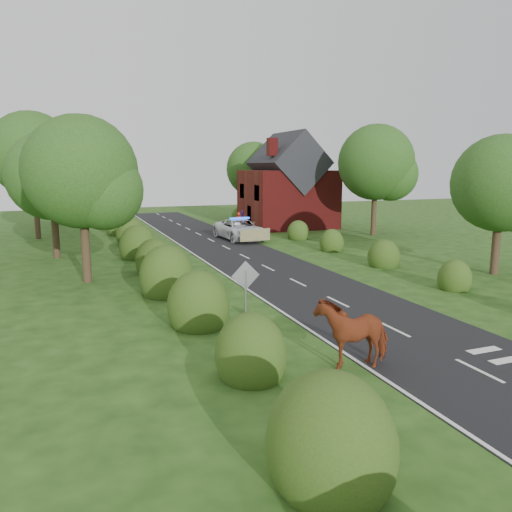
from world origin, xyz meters
name	(u,v)px	position (x,y,z in m)	size (l,w,h in m)	color
ground	(394,330)	(0.00, 0.00, 0.00)	(120.00, 120.00, 0.00)	#203E13
road	(250,259)	(0.00, 15.00, 0.01)	(6.00, 70.00, 0.02)	black
road_markings	(237,267)	(-1.60, 12.93, 0.03)	(4.96, 70.00, 0.01)	white
hedgerow_left	(156,264)	(-6.51, 11.69, 0.75)	(2.75, 50.41, 3.00)	#2D471C
hedgerow_right	(372,254)	(6.60, 11.21, 0.55)	(2.10, 45.78, 2.10)	#2D471C
tree_left_a	(87,177)	(-9.75, 11.86, 5.34)	(5.74, 5.60, 8.38)	#332316
tree_left_b	(56,179)	(-11.25, 19.86, 5.04)	(5.74, 5.60, 8.07)	#332316
tree_left_c	(36,158)	(-12.70, 29.83, 6.53)	(6.97, 6.80, 10.22)	#332316
tree_left_d	(68,169)	(-10.23, 39.85, 5.64)	(6.15, 6.00, 8.89)	#332316
tree_right_a	(506,187)	(11.23, 5.87, 4.74)	(5.33, 5.20, 7.56)	#332316
tree_right_b	(380,166)	(14.29, 21.84, 5.94)	(6.56, 6.40, 9.40)	#332316
tree_right_c	(256,171)	(9.27, 37.85, 5.34)	(6.15, 6.00, 8.58)	#332316
road_sign	(246,285)	(-5.00, 2.00, 1.65)	(1.06, 0.08, 2.53)	gray
house	(288,188)	(9.49, 30.00, 3.79)	(8.00, 7.40, 9.17)	maroon
cow	(352,336)	(-3.14, -2.16, 0.86)	(1.28, 2.41, 1.71)	maroon
police_van	(240,229)	(2.31, 23.57, 0.83)	(3.13, 6.18, 1.81)	white
pedestrian_red	(238,222)	(3.61, 27.67, 0.92)	(0.67, 0.44, 1.84)	red
pedestrian_purple	(242,220)	(4.58, 29.53, 0.91)	(0.89, 0.69, 1.83)	#442157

